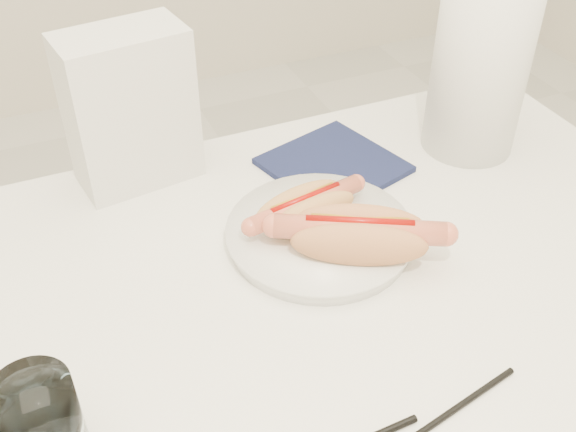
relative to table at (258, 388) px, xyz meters
name	(u,v)px	position (x,y,z in m)	size (l,w,h in m)	color
table	(258,388)	(0.00, 0.00, 0.00)	(1.20, 0.80, 0.75)	white
plate	(320,236)	(0.13, 0.13, 0.07)	(0.22, 0.22, 0.02)	white
hotdog_left	(305,209)	(0.12, 0.15, 0.10)	(0.15, 0.08, 0.04)	tan
hotdog_right	(359,235)	(0.15, 0.08, 0.10)	(0.18, 0.14, 0.05)	#D68953
water_glass	(41,423)	(-0.21, -0.04, 0.11)	(0.07, 0.07, 0.09)	white
chopstick_far	(436,422)	(0.12, -0.14, 0.06)	(0.01, 0.01, 0.21)	black
napkin_box	(130,109)	(-0.03, 0.35, 0.16)	(0.15, 0.09, 0.21)	silver
navy_napkin	(333,165)	(0.22, 0.26, 0.06)	(0.16, 0.16, 0.01)	#13193D
paper_towel_roll	(483,52)	(0.42, 0.24, 0.20)	(0.13, 0.13, 0.29)	white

